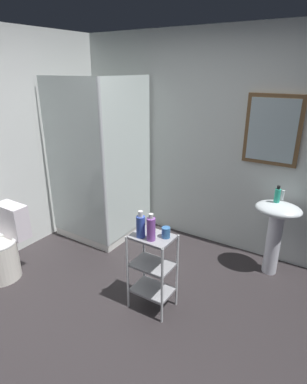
% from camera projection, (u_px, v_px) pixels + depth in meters
% --- Properties ---
extents(ground_plane, '(4.20, 4.20, 0.02)m').
position_uv_depth(ground_plane, '(119.00, 329.00, 2.71)').
color(ground_plane, '#2F2A2C').
extents(wall_back, '(4.20, 0.14, 2.50)m').
position_uv_depth(wall_back, '(214.00, 143.00, 3.69)').
color(wall_back, silver).
rests_on(wall_back, ground_plane).
extents(shower_stall, '(0.92, 0.92, 2.00)m').
position_uv_depth(shower_stall, '(103.00, 202.00, 4.08)').
color(shower_stall, white).
rests_on(shower_stall, ground_plane).
extents(pedestal_sink, '(0.46, 0.37, 0.81)m').
position_uv_depth(pedestal_sink, '(276.00, 224.00, 3.24)').
color(pedestal_sink, white).
rests_on(pedestal_sink, ground_plane).
extents(sink_faucet, '(0.03, 0.03, 0.10)m').
position_uv_depth(sink_faucet, '(283.00, 195.00, 3.24)').
color(sink_faucet, silver).
rests_on(sink_faucet, pedestal_sink).
extents(toilet, '(0.37, 0.49, 0.76)m').
position_uv_depth(toilet, '(3.00, 249.00, 3.29)').
color(toilet, white).
rests_on(toilet, ground_plane).
extents(storage_cart, '(0.38, 0.28, 0.74)m').
position_uv_depth(storage_cart, '(152.00, 266.00, 2.80)').
color(storage_cart, silver).
rests_on(storage_cart, ground_plane).
extents(hand_soap_bottle, '(0.06, 0.06, 0.18)m').
position_uv_depth(hand_soap_bottle, '(277.00, 195.00, 3.16)').
color(hand_soap_bottle, '#2DBC99').
rests_on(hand_soap_bottle, pedestal_sink).
extents(shampoo_bottle_blue, '(0.08, 0.08, 0.24)m').
position_uv_depth(shampoo_bottle_blue, '(141.00, 226.00, 2.64)').
color(shampoo_bottle_blue, '#3653BA').
rests_on(shampoo_bottle_blue, storage_cart).
extents(conditioner_bottle_purple, '(0.07, 0.07, 0.24)m').
position_uv_depth(conditioner_bottle_purple, '(151.00, 228.00, 2.59)').
color(conditioner_bottle_purple, purple).
rests_on(conditioner_bottle_purple, storage_cart).
extents(rinse_cup, '(0.07, 0.07, 0.09)m').
position_uv_depth(rinse_cup, '(166.00, 232.00, 2.65)').
color(rinse_cup, '#3870B2').
rests_on(rinse_cup, storage_cart).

